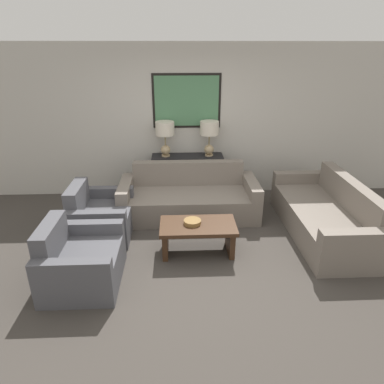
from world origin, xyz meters
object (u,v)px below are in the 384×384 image
couch_by_back_wall (189,199)px  armchair_near_camera (80,262)px  coffee_table (198,232)px  armchair_near_back_wall (100,217)px  table_lamp_right (209,132)px  table_lamp_left (165,133)px  decorative_bowl (192,222)px  couch_by_side (325,216)px  console_table (187,177)px

couch_by_back_wall → armchair_near_camera: bearing=-127.9°
couch_by_back_wall → coffee_table: size_ratio=2.20×
couch_by_back_wall → armchair_near_back_wall: couch_by_back_wall is taller
table_lamp_right → table_lamp_left: bearing=180.0°
couch_by_back_wall → decorative_bowl: size_ratio=9.60×
couch_by_back_wall → coffee_table: couch_by_back_wall is taller
armchair_near_back_wall → armchair_near_camera: same height
coffee_table → armchair_near_camera: size_ratio=1.02×
couch_by_side → armchair_near_back_wall: bearing=178.0°
table_lamp_left → armchair_near_back_wall: (-0.95, -1.30, -0.93)m
console_table → armchair_near_camera: 2.76m
coffee_table → table_lamp_left: bearing=103.9°
table_lamp_left → couch_by_side: 2.91m
table_lamp_left → table_lamp_right: bearing=0.0°
couch_by_back_wall → decorative_bowl: bearing=-89.7°
couch_by_back_wall → couch_by_side: bearing=-19.4°
decorative_bowl → armchair_near_back_wall: armchair_near_back_wall is taller
decorative_bowl → couch_by_side: bearing=12.2°
console_table → armchair_near_camera: bearing=-118.7°
couch_by_side → armchair_near_camera: bearing=-163.1°
couch_by_side → armchair_near_camera: 3.46m
table_lamp_right → armchair_near_back_wall: table_lamp_right is taller
table_lamp_left → decorative_bowl: table_lamp_left is taller
armchair_near_camera → couch_by_side: bearing=16.9°
armchair_near_camera → console_table: bearing=61.3°
console_table → table_lamp_right: 0.90m
coffee_table → decorative_bowl: 0.17m
console_table → coffee_table: 1.86m
decorative_bowl → console_table: bearing=90.2°
decorative_bowl → armchair_near_camera: bearing=-156.5°
console_table → couch_by_back_wall: bearing=-90.0°
couch_by_back_wall → couch_by_side: 2.10m
console_table → decorative_bowl: (0.01, -1.84, 0.06)m
console_table → decorative_bowl: 1.84m
coffee_table → decorative_bowl: size_ratio=4.36×
couch_by_side → decorative_bowl: couch_by_side is taller
couch_by_back_wall → coffee_table: bearing=-86.1°
coffee_table → armchair_near_back_wall: size_ratio=1.02×
couch_by_back_wall → couch_by_side: size_ratio=1.00×
armchair_near_camera → armchair_near_back_wall: bearing=90.0°
armchair_near_back_wall → table_lamp_right: bearing=37.2°
table_lamp_left → armchair_near_camera: bearing=-111.3°
couch_by_back_wall → armchair_near_camera: size_ratio=2.24×
table_lamp_right → couch_by_side: bearing=-41.3°
console_table → coffee_table: console_table is taller
table_lamp_left → coffee_table: size_ratio=0.61×
coffee_table → armchair_near_camera: armchair_near_camera is taller
table_lamp_right → coffee_table: table_lamp_right is taller
console_table → couch_by_back_wall: size_ratio=0.57×
decorative_bowl → armchair_near_back_wall: 1.45m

